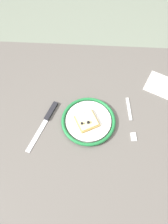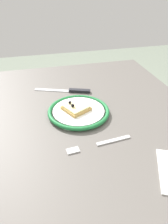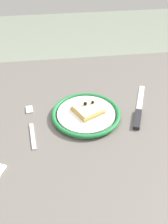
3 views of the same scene
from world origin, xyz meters
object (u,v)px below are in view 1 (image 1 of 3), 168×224
at_px(pizza_slice_near, 87,121).
at_px(fork, 131,119).
at_px(dining_table, 93,128).
at_px(knife, 47,117).
at_px(napkin, 163,86).
at_px(plate, 88,121).

bearing_deg(pizza_slice_near, fork, -170.45).
distance_m(dining_table, knife, 0.22).
height_order(pizza_slice_near, napkin, pizza_slice_near).
height_order(dining_table, knife, knife).
xyz_separation_m(plate, napkin, (-0.33, -0.20, -0.01)).
distance_m(pizza_slice_near, napkin, 0.39).
bearing_deg(fork, plate, 7.45).
distance_m(dining_table, pizza_slice_near, 0.13).
xyz_separation_m(plate, knife, (0.17, -0.01, -0.01)).
bearing_deg(pizza_slice_near, napkin, -148.45).
height_order(dining_table, napkin, napkin).
xyz_separation_m(dining_table, plate, (0.02, 0.02, 0.11)).
bearing_deg(pizza_slice_near, knife, -5.69).
relative_size(dining_table, knife, 4.26).
bearing_deg(dining_table, pizza_slice_near, 45.89).
bearing_deg(plate, pizza_slice_near, 49.71).
bearing_deg(fork, napkin, -131.37).
height_order(dining_table, plate, plate).
bearing_deg(fork, pizza_slice_near, 9.55).
height_order(dining_table, pizza_slice_near, pizza_slice_near).
relative_size(pizza_slice_near, knife, 0.47).
relative_size(fork, napkin, 1.36).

